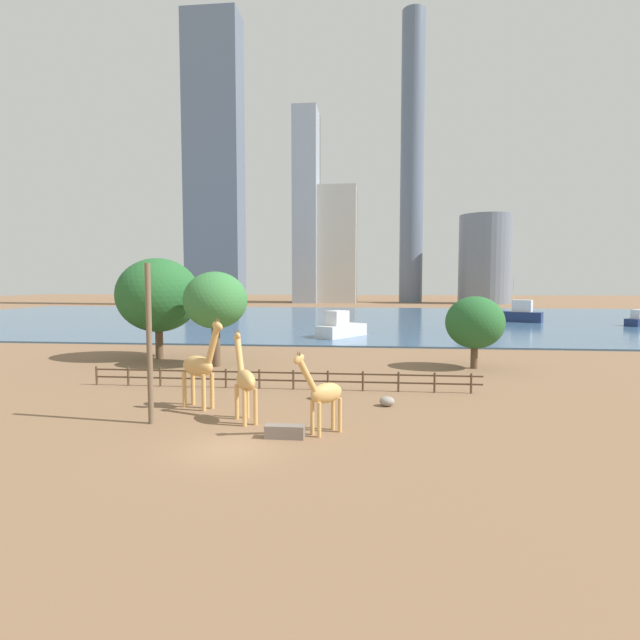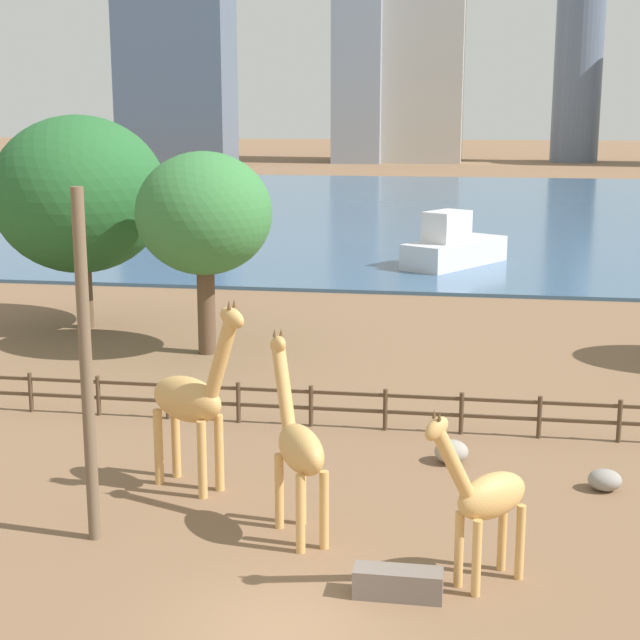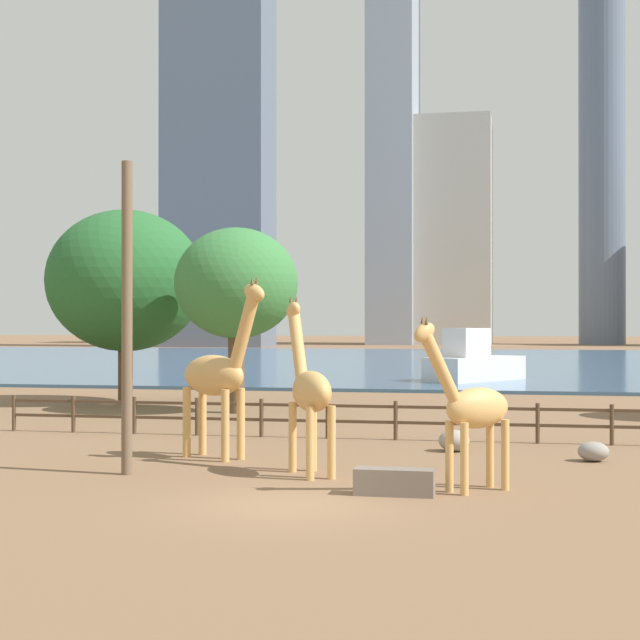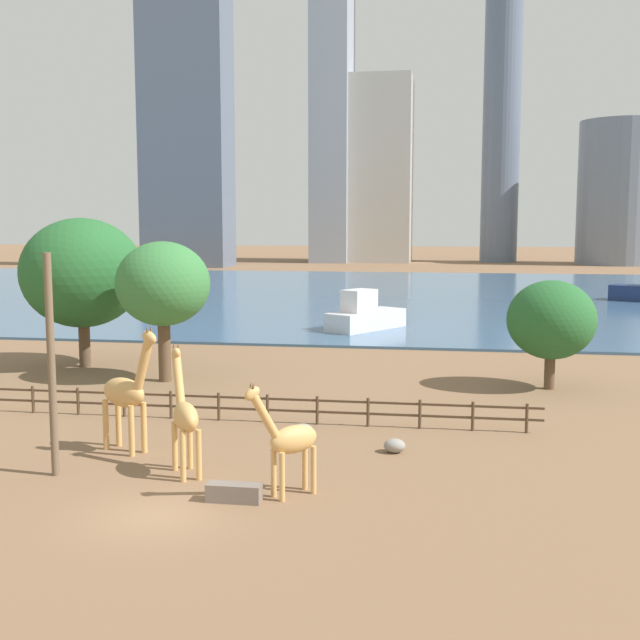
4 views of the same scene
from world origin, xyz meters
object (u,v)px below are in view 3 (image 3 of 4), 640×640
at_px(tree_center_broad, 236,284).
at_px(giraffe_companion, 472,408).
at_px(tree_left_large, 125,281).
at_px(utility_pole, 127,318).
at_px(feeding_trough, 394,482).
at_px(giraffe_tall, 218,375).
at_px(boulder_near_fence, 454,441).
at_px(boulder_by_pole, 593,452).
at_px(boat_sailboat, 473,363).
at_px(giraffe_young, 310,390).

bearing_deg(tree_center_broad, giraffe_companion, -58.67).
height_order(giraffe_companion, tree_left_large, tree_left_large).
xyz_separation_m(utility_pole, feeding_trough, (7.10, -1.64, -3.72)).
relative_size(giraffe_tall, boulder_near_fence, 5.50).
height_order(boulder_near_fence, tree_center_broad, tree_center_broad).
xyz_separation_m(utility_pole, tree_center_broad, (-2.13, 17.12, 1.55)).
distance_m(giraffe_companion, utility_pole, 9.08).
height_order(utility_pole, boulder_by_pole, utility_pole).
bearing_deg(utility_pole, giraffe_companion, -5.38).
height_order(boulder_by_pole, tree_center_broad, tree_center_broad).
bearing_deg(boulder_near_fence, boat_sailboat, 91.64).
bearing_deg(tree_center_broad, utility_pole, -82.91).
bearing_deg(giraffe_tall, giraffe_young, -8.27).
height_order(giraffe_companion, feeding_trough, giraffe_companion).
relative_size(giraffe_companion, boulder_by_pole, 4.70).
bearing_deg(feeding_trough, boulder_by_pole, 53.48).
bearing_deg(giraffe_young, tree_left_large, 2.97).
xyz_separation_m(giraffe_young, tree_center_broad, (-6.72, 16.19, 3.41)).
relative_size(feeding_trough, boat_sailboat, 0.23).
height_order(giraffe_young, tree_center_broad, tree_center_broad).
xyz_separation_m(giraffe_young, utility_pole, (-4.59, -0.93, 1.86)).
xyz_separation_m(giraffe_tall, boulder_near_fence, (6.52, 2.95, -2.08)).
relative_size(feeding_trough, tree_center_broad, 0.22).
relative_size(utility_pole, boulder_near_fence, 8.55).
relative_size(boulder_near_fence, tree_left_large, 0.10).
bearing_deg(boat_sailboat, giraffe_young, -151.54).
relative_size(giraffe_companion, utility_pole, 0.50).
bearing_deg(boulder_by_pole, giraffe_tall, -171.46).
relative_size(boulder_by_pole, tree_center_broad, 0.11).
distance_m(boulder_by_pole, boat_sailboat, 35.28).
height_order(giraffe_tall, boat_sailboat, giraffe_tall).
xyz_separation_m(utility_pole, boulder_by_pole, (11.89, 4.84, -3.74)).
bearing_deg(giraffe_young, utility_pole, 70.46).
bearing_deg(tree_left_large, tree_center_broad, -28.80).
relative_size(utility_pole, tree_center_broad, 1.00).
bearing_deg(boulder_near_fence, boulder_by_pole, -19.11).
relative_size(giraffe_young, tree_left_large, 0.49).
height_order(feeding_trough, boat_sailboat, boat_sailboat).
distance_m(giraffe_young, tree_center_broad, 17.86).
xyz_separation_m(giraffe_tall, utility_pole, (-1.40, -3.26, 1.61)).
height_order(giraffe_companion, tree_center_broad, tree_center_broad).
xyz_separation_m(giraffe_tall, boulder_by_pole, (10.49, 1.57, -2.12)).
relative_size(utility_pole, feeding_trough, 4.46).
relative_size(boulder_near_fence, boulder_by_pole, 1.09).
bearing_deg(feeding_trough, boulder_near_fence, 84.00).
distance_m(boulder_near_fence, tree_center_broad, 15.73).
height_order(giraffe_tall, giraffe_companion, giraffe_tall).
bearing_deg(boulder_near_fence, giraffe_companion, -82.96).
relative_size(feeding_trough, tree_left_large, 0.19).
xyz_separation_m(giraffe_young, boulder_near_fence, (3.33, 5.29, -1.83)).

